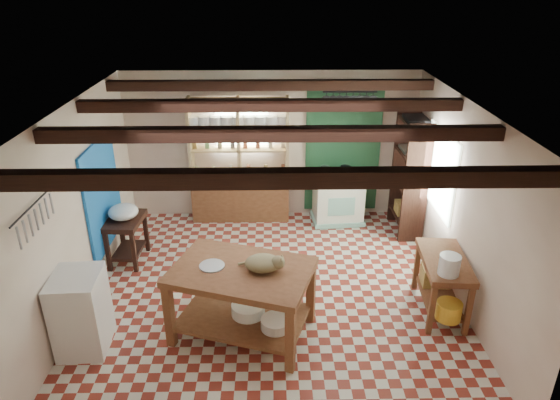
{
  "coord_description": "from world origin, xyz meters",
  "views": [
    {
      "loc": [
        -0.0,
        -5.79,
        4.07
      ],
      "look_at": [
        0.11,
        0.3,
        1.27
      ],
      "focal_mm": 32.0,
      "sensor_mm": 36.0,
      "label": 1
    }
  ],
  "objects_px": {
    "prep_table": "(127,240)",
    "cat": "(263,263)",
    "stove": "(338,200)",
    "white_cabinet": "(81,312)",
    "work_table": "(243,301)",
    "right_counter": "(441,285)"
  },
  "relations": [
    {
      "from": "right_counter",
      "to": "white_cabinet",
      "type": "bearing_deg",
      "value": -167.22
    },
    {
      "from": "white_cabinet",
      "to": "stove",
      "type": "bearing_deg",
      "value": 40.03
    },
    {
      "from": "stove",
      "to": "white_cabinet",
      "type": "xyz_separation_m",
      "value": [
        -3.39,
        -3.2,
        0.07
      ]
    },
    {
      "from": "work_table",
      "to": "prep_table",
      "type": "relative_size",
      "value": 2.23
    },
    {
      "from": "work_table",
      "to": "white_cabinet",
      "type": "distance_m",
      "value": 1.87
    },
    {
      "from": "prep_table",
      "to": "cat",
      "type": "distance_m",
      "value": 2.8
    },
    {
      "from": "prep_table",
      "to": "white_cabinet",
      "type": "distance_m",
      "value": 1.93
    },
    {
      "from": "cat",
      "to": "right_counter",
      "type": "bearing_deg",
      "value": 18.79
    },
    {
      "from": "stove",
      "to": "right_counter",
      "type": "distance_m",
      "value": 2.78
    },
    {
      "from": "work_table",
      "to": "prep_table",
      "type": "xyz_separation_m",
      "value": [
        -1.84,
        1.72,
        -0.09
      ]
    },
    {
      "from": "cat",
      "to": "work_table",
      "type": "bearing_deg",
      "value": -178.69
    },
    {
      "from": "cat",
      "to": "stove",
      "type": "bearing_deg",
      "value": 75.25
    },
    {
      "from": "work_table",
      "to": "prep_table",
      "type": "bearing_deg",
      "value": 155.1
    },
    {
      "from": "work_table",
      "to": "stove",
      "type": "height_order",
      "value": "work_table"
    },
    {
      "from": "prep_table",
      "to": "work_table",
      "type": "bearing_deg",
      "value": -39.27
    },
    {
      "from": "white_cabinet",
      "to": "cat",
      "type": "height_order",
      "value": "cat"
    },
    {
      "from": "prep_table",
      "to": "cat",
      "type": "xyz_separation_m",
      "value": [
        2.09,
        -1.75,
        0.65
      ]
    },
    {
      "from": "stove",
      "to": "prep_table",
      "type": "height_order",
      "value": "stove"
    },
    {
      "from": "work_table",
      "to": "white_cabinet",
      "type": "bearing_deg",
      "value": -155.33
    },
    {
      "from": "work_table",
      "to": "stove",
      "type": "distance_m",
      "value": 3.36
    },
    {
      "from": "stove",
      "to": "cat",
      "type": "height_order",
      "value": "cat"
    },
    {
      "from": "stove",
      "to": "white_cabinet",
      "type": "distance_m",
      "value": 4.66
    }
  ]
}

